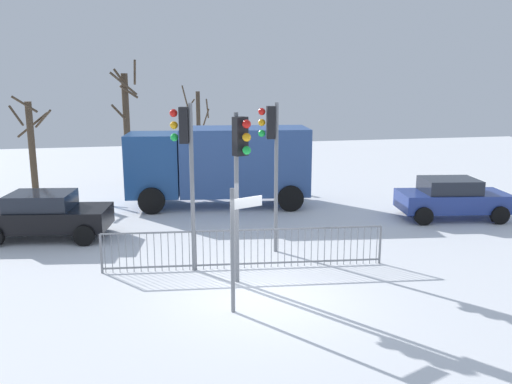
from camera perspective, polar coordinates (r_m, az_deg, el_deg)
ground_plane at (r=12.44m, az=0.45°, el=-11.08°), size 60.00×60.00×0.00m
traffic_light_rear_left at (r=12.23m, az=-1.77°, el=3.48°), size 0.40×0.53×4.18m
traffic_light_mid_right at (r=13.25m, az=-7.73°, el=4.61°), size 0.56×0.36×4.36m
traffic_light_foreground_left at (r=14.67m, az=1.68°, el=5.28°), size 0.57×0.34×4.31m
direction_sign_post at (r=11.04m, az=-2.28°, el=-5.60°), size 0.74×0.34×2.73m
pedestrian_guard_railing at (r=13.87m, az=-1.29°, el=-6.17°), size 7.42×0.93×1.07m
car_black_mid at (r=17.72m, az=-21.99°, el=-2.30°), size 4.03×2.45×1.47m
car_blue_trailing at (r=20.08m, az=20.60°, el=-0.58°), size 4.03×2.46×1.47m
delivery_truck at (r=20.71m, az=-3.88°, el=3.26°), size 7.30×3.53×3.10m
bare_tree_left at (r=25.35m, az=-23.34°, el=4.98°), size 1.82×1.81×4.29m
bare_tree_centre at (r=26.07m, az=-13.96°, el=7.27°), size 1.33×1.27×5.88m
bare_tree_right at (r=27.13m, az=-6.35°, el=6.68°), size 1.38×1.44×4.68m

